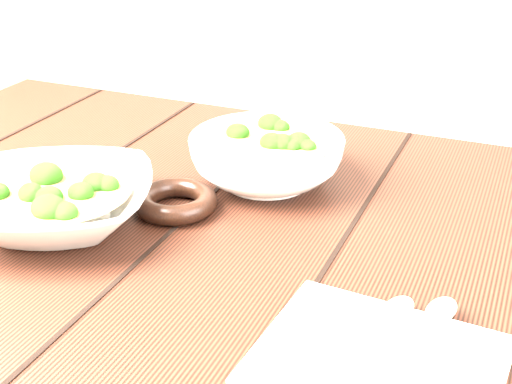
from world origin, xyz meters
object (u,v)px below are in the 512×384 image
(trivet, at_px, (175,201))
(soup_bowl_back, at_px, (266,158))
(table, at_px, (206,297))
(napkin, at_px, (378,363))
(soup_bowl_front, at_px, (56,201))

(trivet, bearing_deg, soup_bowl_back, 59.44)
(table, bearing_deg, napkin, -35.76)
(soup_bowl_front, height_order, napkin, soup_bowl_front)
(soup_bowl_front, bearing_deg, table, 28.07)
(soup_bowl_front, xyz_separation_m, trivet, (0.12, 0.09, -0.02))
(soup_bowl_front, distance_m, napkin, 0.45)
(table, xyz_separation_m, napkin, (0.27, -0.20, 0.13))
(table, xyz_separation_m, soup_bowl_back, (0.03, 0.13, 0.16))
(soup_bowl_back, bearing_deg, napkin, -53.70)
(soup_bowl_back, bearing_deg, table, -103.97)
(soup_bowl_back, distance_m, napkin, 0.41)
(soup_bowl_back, height_order, trivet, soup_bowl_back)
(table, relative_size, soup_bowl_back, 4.49)
(table, xyz_separation_m, soup_bowl_front, (-0.16, -0.08, 0.15))
(table, distance_m, soup_bowl_back, 0.21)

